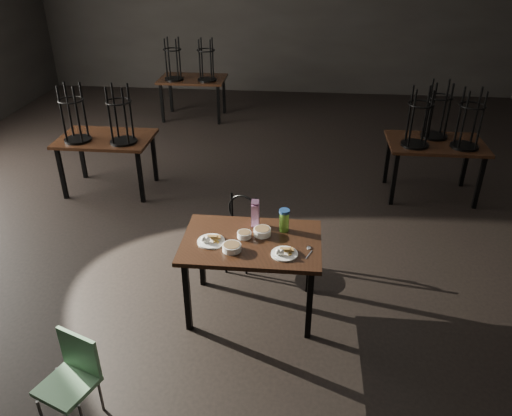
# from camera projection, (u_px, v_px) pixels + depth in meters

# --- Properties ---
(room) EXTENTS (12.00, 12.04, 3.22)m
(room) POSITION_uv_depth(u_px,v_px,m) (234.00, 23.00, 4.69)
(room) COLOR black
(room) RESTS_ON ground
(main_table) EXTENTS (1.20, 0.80, 0.75)m
(main_table) POSITION_uv_depth(u_px,v_px,m) (251.00, 248.00, 4.33)
(main_table) COLOR black
(main_table) RESTS_ON ground
(plate_left) EXTENTS (0.24, 0.24, 0.08)m
(plate_left) POSITION_uv_depth(u_px,v_px,m) (211.00, 240.00, 4.26)
(plate_left) COLOR white
(plate_left) RESTS_ON main_table
(plate_right) EXTENTS (0.22, 0.22, 0.07)m
(plate_right) POSITION_uv_depth(u_px,v_px,m) (284.00, 253.00, 4.10)
(plate_right) COLOR white
(plate_right) RESTS_ON main_table
(bowl_near) EXTENTS (0.12, 0.12, 0.05)m
(bowl_near) POSITION_uv_depth(u_px,v_px,m) (244.00, 234.00, 4.33)
(bowl_near) COLOR white
(bowl_near) RESTS_ON main_table
(bowl_far) EXTENTS (0.15, 0.15, 0.06)m
(bowl_far) POSITION_uv_depth(u_px,v_px,m) (262.00, 231.00, 4.36)
(bowl_far) COLOR white
(bowl_far) RESTS_ON main_table
(bowl_big) EXTENTS (0.16, 0.16, 0.05)m
(bowl_big) POSITION_uv_depth(u_px,v_px,m) (232.00, 247.00, 4.15)
(bowl_big) COLOR white
(bowl_big) RESTS_ON main_table
(juice_carton) EXTENTS (0.07, 0.07, 0.27)m
(juice_carton) POSITION_uv_depth(u_px,v_px,m) (255.00, 213.00, 4.46)
(juice_carton) COLOR #871875
(juice_carton) RESTS_ON main_table
(water_bottle) EXTENTS (0.11, 0.11, 0.21)m
(water_bottle) POSITION_uv_depth(u_px,v_px,m) (284.00, 220.00, 4.39)
(water_bottle) COLOR #77CA3B
(water_bottle) RESTS_ON main_table
(spoon) EXTENTS (0.06, 0.20, 0.01)m
(spoon) POSITION_uv_depth(u_px,v_px,m) (309.00, 249.00, 4.18)
(spoon) COLOR silver
(spoon) RESTS_ON main_table
(bentwood_chair) EXTENTS (0.41, 0.40, 0.78)m
(bentwood_chair) POSITION_uv_depth(u_px,v_px,m) (240.00, 227.00, 5.06)
(bentwood_chair) COLOR black
(bentwood_chair) RESTS_ON ground
(school_chair) EXTENTS (0.44, 0.44, 0.73)m
(school_chair) POSITION_uv_depth(u_px,v_px,m) (72.00, 375.00, 3.39)
(school_chair) COLOR #6FAE7B
(school_chair) RESTS_ON ground
(bg_table_left) EXTENTS (1.20, 0.80, 1.48)m
(bg_table_left) POSITION_uv_depth(u_px,v_px,m) (104.00, 138.00, 6.43)
(bg_table_left) COLOR black
(bg_table_left) RESTS_ON ground
(bg_table_right) EXTENTS (1.20, 0.80, 1.48)m
(bg_table_right) POSITION_uv_depth(u_px,v_px,m) (437.00, 140.00, 6.29)
(bg_table_right) COLOR black
(bg_table_right) RESTS_ON ground
(bg_table_far) EXTENTS (1.20, 0.80, 1.48)m
(bg_table_far) POSITION_uv_depth(u_px,v_px,m) (192.00, 78.00, 9.07)
(bg_table_far) COLOR black
(bg_table_far) RESTS_ON ground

